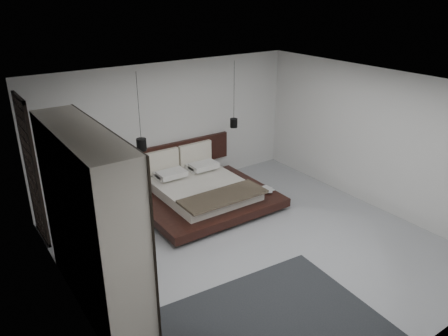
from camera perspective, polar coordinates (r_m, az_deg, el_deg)
floor at (r=7.78m, az=3.97°, el=-10.19°), size 6.00×6.00×0.00m
ceiling at (r=6.69m, az=4.62°, el=10.42°), size 6.00×6.00×0.00m
wall_back at (r=9.49m, az=-7.14°, el=5.25°), size 6.00×0.00×6.00m
wall_front at (r=5.41m, az=24.88°, el=-11.01°), size 6.00×0.00×6.00m
wall_left at (r=5.90m, az=-19.35°, el=-7.20°), size 0.00×6.00×6.00m
wall_right at (r=9.19m, az=19.08°, el=3.58°), size 0.00×6.00×6.00m
lattice_screen at (r=8.14m, az=-23.83°, el=-0.31°), size 0.05×0.90×2.60m
bed at (r=9.07m, az=-2.88°, el=-3.06°), size 2.65×2.34×1.05m
book_lower at (r=9.19m, az=5.03°, el=-2.90°), size 0.23×0.31×0.03m
book_upper at (r=9.15m, az=5.05°, el=-2.86°), size 0.33×0.34×0.02m
pendant_left at (r=8.51m, az=-10.73°, el=3.05°), size 0.19×0.19×1.51m
pendant_right at (r=9.52m, az=1.28°, el=5.95°), size 0.16×0.16×1.43m
wardrobe at (r=6.16m, az=-16.99°, el=-6.71°), size 0.62×2.63×2.58m
rug at (r=6.13m, az=5.08°, el=-20.73°), size 3.37×2.52×0.01m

